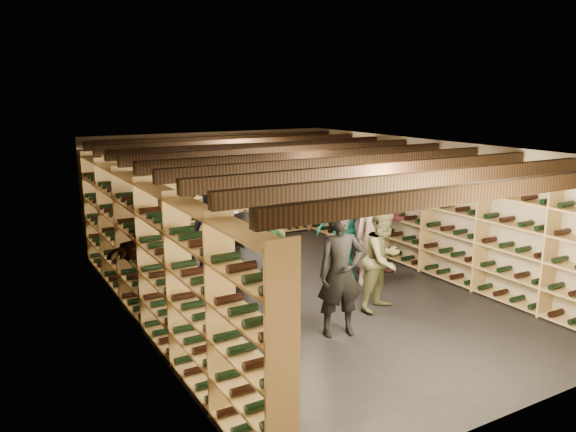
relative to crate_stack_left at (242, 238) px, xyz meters
The scene contains 21 objects.
ground 2.70m from the crate_stack_left, 92.06° to the right, with size 8.00×8.00×0.00m, color black.
walls 2.81m from the crate_stack_left, 92.06° to the right, with size 5.52×8.02×2.40m.
ceiling 3.38m from the crate_stack_left, 92.06° to the right, with size 5.50×8.00×0.01m, color #BDB3A1.
ceiling_joists 3.30m from the crate_stack_left, 92.06° to the right, with size 5.40×7.12×0.18m.
wine_rack_left 3.85m from the crate_stack_left, 134.87° to the right, with size 0.32×7.50×2.15m.
wine_rack_right 3.72m from the crate_stack_left, 47.28° to the right, with size 0.32×7.50×2.15m.
wine_rack_back 1.37m from the crate_stack_left, 94.79° to the left, with size 4.70×0.30×2.15m.
crate_stack_left is the anchor object (origin of this frame).
crate_stack_right 0.58m from the crate_stack_left, 40.51° to the right, with size 0.56×0.44×0.68m.
crate_loose 0.79m from the crate_stack_left, 74.35° to the right, with size 0.50×0.33×0.17m, color tan.
person_0 3.66m from the crate_stack_left, 114.03° to the right, with size 0.81×0.53×1.66m, color black.
person_1 4.25m from the crate_stack_left, 97.03° to the right, with size 0.64×0.42×1.74m, color black.
person_2 3.82m from the crate_stack_left, 81.29° to the right, with size 0.76×0.59×1.56m, color brown.
person_4 2.49m from the crate_stack_left, 67.87° to the right, with size 0.98×0.41×1.67m, color #106E62.
person_5 3.38m from the crate_stack_left, 133.23° to the right, with size 1.75×0.56×1.89m, color brown.
person_6 2.22m from the crate_stack_left, 126.08° to the right, with size 0.93×0.61×1.91m, color #192041.
person_7 3.04m from the crate_stack_left, 67.33° to the right, with size 0.63×0.41×1.72m, color gray.
person_8 2.99m from the crate_stack_left, 56.74° to the right, with size 0.91×0.71×1.88m, color #43181F.
person_9 2.98m from the crate_stack_left, 117.86° to the right, with size 0.98×0.56×1.52m, color #B9B0A8.
person_10 2.66m from the crate_stack_left, 106.94° to the right, with size 0.88×0.37×1.50m, color #244C26.
person_12 2.57m from the crate_stack_left, 33.49° to the right, with size 0.91×0.59×1.86m, color #323136.
Camera 1 is at (-4.60, -7.36, 3.24)m, focal length 35.00 mm.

